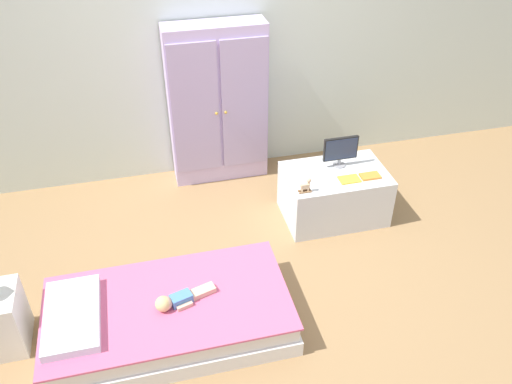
{
  "coord_description": "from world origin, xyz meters",
  "views": [
    {
      "loc": [
        -0.62,
        -2.6,
        2.72
      ],
      "look_at": [
        0.1,
        0.32,
        0.54
      ],
      "focal_mm": 37.36,
      "sensor_mm": 36.0,
      "label": 1
    }
  ],
  "objects_px": {
    "rocking_horse_toy": "(306,186)",
    "book_orange": "(370,176)",
    "wardrobe": "(218,105)",
    "tv_monitor": "(341,150)",
    "bed": "(169,316)",
    "book_yellow": "(349,179)",
    "tv_stand": "(334,194)",
    "doll": "(174,301)"
  },
  "relations": [
    {
      "from": "doll",
      "to": "wardrobe",
      "type": "xyz_separation_m",
      "value": [
        0.6,
        1.71,
        0.41
      ]
    },
    {
      "from": "tv_stand",
      "to": "book_yellow",
      "type": "bearing_deg",
      "value": -63.3
    },
    {
      "from": "bed",
      "to": "doll",
      "type": "xyz_separation_m",
      "value": [
        0.04,
        -0.03,
        0.16
      ]
    },
    {
      "from": "tv_stand",
      "to": "bed",
      "type": "bearing_deg",
      "value": -148.68
    },
    {
      "from": "doll",
      "to": "tv_monitor",
      "type": "relative_size",
      "value": 1.4
    },
    {
      "from": "doll",
      "to": "tv_monitor",
      "type": "distance_m",
      "value": 1.76
    },
    {
      "from": "doll",
      "to": "book_orange",
      "type": "distance_m",
      "value": 1.79
    },
    {
      "from": "wardrobe",
      "to": "bed",
      "type": "bearing_deg",
      "value": -111.09
    },
    {
      "from": "bed",
      "to": "tv_monitor",
      "type": "relative_size",
      "value": 5.5
    },
    {
      "from": "bed",
      "to": "wardrobe",
      "type": "distance_m",
      "value": 1.89
    },
    {
      "from": "book_orange",
      "to": "doll",
      "type": "bearing_deg",
      "value": -154.18
    },
    {
      "from": "book_yellow",
      "to": "rocking_horse_toy",
      "type": "bearing_deg",
      "value": -169.77
    },
    {
      "from": "tv_monitor",
      "to": "rocking_horse_toy",
      "type": "relative_size",
      "value": 2.38
    },
    {
      "from": "bed",
      "to": "book_orange",
      "type": "bearing_deg",
      "value": 24.32
    },
    {
      "from": "rocking_horse_toy",
      "to": "book_orange",
      "type": "bearing_deg",
      "value": 7.04
    },
    {
      "from": "doll",
      "to": "tv_monitor",
      "type": "height_order",
      "value": "tv_monitor"
    },
    {
      "from": "tv_monitor",
      "to": "rocking_horse_toy",
      "type": "height_order",
      "value": "tv_monitor"
    },
    {
      "from": "tv_monitor",
      "to": "tv_stand",
      "type": "bearing_deg",
      "value": -122.17
    },
    {
      "from": "doll",
      "to": "book_yellow",
      "type": "bearing_deg",
      "value": 28.44
    },
    {
      "from": "bed",
      "to": "rocking_horse_toy",
      "type": "distance_m",
      "value": 1.35
    },
    {
      "from": "wardrobe",
      "to": "tv_stand",
      "type": "relative_size",
      "value": 1.74
    },
    {
      "from": "bed",
      "to": "rocking_horse_toy",
      "type": "relative_size",
      "value": 13.07
    },
    {
      "from": "wardrobe",
      "to": "tv_stand",
      "type": "height_order",
      "value": "wardrobe"
    },
    {
      "from": "tv_stand",
      "to": "tv_monitor",
      "type": "height_order",
      "value": "tv_monitor"
    },
    {
      "from": "wardrobe",
      "to": "doll",
      "type": "bearing_deg",
      "value": -109.43
    },
    {
      "from": "tv_stand",
      "to": "tv_monitor",
      "type": "bearing_deg",
      "value": 57.83
    },
    {
      "from": "wardrobe",
      "to": "tv_stand",
      "type": "distance_m",
      "value": 1.22
    },
    {
      "from": "bed",
      "to": "wardrobe",
      "type": "height_order",
      "value": "wardrobe"
    },
    {
      "from": "bed",
      "to": "rocking_horse_toy",
      "type": "bearing_deg",
      "value": 31.47
    },
    {
      "from": "doll",
      "to": "tv_stand",
      "type": "height_order",
      "value": "tv_stand"
    },
    {
      "from": "bed",
      "to": "book_orange",
      "type": "xyz_separation_m",
      "value": [
        1.65,
        0.75,
        0.3
      ]
    },
    {
      "from": "wardrobe",
      "to": "book_orange",
      "type": "relative_size",
      "value": 9.05
    },
    {
      "from": "doll",
      "to": "book_yellow",
      "type": "height_order",
      "value": "book_yellow"
    },
    {
      "from": "wardrobe",
      "to": "book_orange",
      "type": "height_order",
      "value": "wardrobe"
    },
    {
      "from": "tv_stand",
      "to": "book_orange",
      "type": "xyz_separation_m",
      "value": [
        0.23,
        -0.12,
        0.22
      ]
    },
    {
      "from": "rocking_horse_toy",
      "to": "tv_stand",
      "type": "bearing_deg",
      "value": 30.77
    },
    {
      "from": "rocking_horse_toy",
      "to": "book_yellow",
      "type": "xyz_separation_m",
      "value": [
        0.37,
        0.07,
        -0.05
      ]
    },
    {
      "from": "tv_stand",
      "to": "book_yellow",
      "type": "xyz_separation_m",
      "value": [
        0.06,
        -0.12,
        0.21
      ]
    },
    {
      "from": "bed",
      "to": "book_yellow",
      "type": "bearing_deg",
      "value": 26.75
    },
    {
      "from": "rocking_horse_toy",
      "to": "doll",
      "type": "bearing_deg",
      "value": -146.3
    },
    {
      "from": "bed",
      "to": "tv_stand",
      "type": "bearing_deg",
      "value": 31.32
    },
    {
      "from": "wardrobe",
      "to": "book_orange",
      "type": "distance_m",
      "value": 1.4
    }
  ]
}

